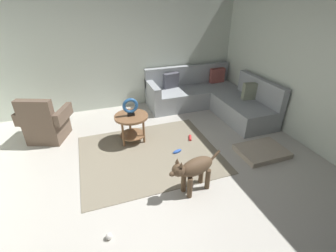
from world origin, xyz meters
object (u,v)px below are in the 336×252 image
Objects in this scene: dog_toy_ball at (109,236)px; dog_toy_bone at (177,151)px; torus_sculpture at (130,107)px; sectional_couch at (210,97)px; dog at (194,169)px; dog_bed_mat at (262,151)px; dog_toy_rope at (190,138)px; armchair at (46,124)px; side_table at (132,122)px.

dog_toy_ball is 0.43× the size of dog_toy_bone.
torus_sculpture is 4.21× the size of dog_toy_ball.
sectional_couch reaches higher than torus_sculpture.
dog is at bearing -71.18° from torus_sculpture.
dog_bed_mat is (2.01, -1.11, -0.67)m from torus_sculpture.
sectional_couch is at bearing 45.30° from dog_toy_ball.
sectional_couch is at bearing 48.09° from dog_toy_rope.
armchair reaches higher than dog_toy_ball.
dog is 1.31m from dog_toy_ball.
sectional_couch is 2.19m from side_table.
dog_toy_bone is at bearing -43.68° from side_table.
torus_sculpture reaches higher than dog.
dog_bed_mat is 4.44× the size of dog_toy_bone.
dog_bed_mat is (-0.01, -1.93, -0.25)m from sectional_couch.
torus_sculpture is at bearing -93.58° from side_table.
armchair is 2.66m from dog_toy_ball.
torus_sculpture is 1.12m from dog_toy_bone.
dog_toy_ball is 2.37m from dog_toy_rope.
side_table is at bearing 136.32° from dog_toy_bone.
armchair reaches higher than dog_toy_bone.
armchair reaches higher than dog_bed_mat.
dog_toy_bone is (2.13, -1.22, -0.29)m from armchair.
dog_toy_bone is (0.64, -0.61, -0.68)m from torus_sculpture.
armchair is 1.20× the size of dog_bed_mat.
sectional_couch is 12.50× the size of dog_toy_bone.
torus_sculpture is at bearing 151.05° from dog_bed_mat.
dog reaches higher than dog_toy_bone.
sectional_couch is at bearing -46.28° from dog.
dog_toy_bone is (0.12, 0.91, -0.35)m from dog.
dog_toy_ball is at bearing -109.62° from torus_sculpture.
armchair is (-3.51, -0.22, 0.03)m from sectional_couch.
dog reaches higher than dog_toy_ball.
side_table is 1.14m from dog_toy_rope.
armchair is at bearing 157.78° from side_table.
dog_bed_mat is at bearing -90.36° from sectional_couch.
dog_bed_mat is 0.96× the size of dog.
armchair is at bearing -176.46° from sectional_couch.
dog_toy_ball is at bearing -109.62° from side_table.
armchair is 12.45× the size of dog_toy_ball.
dog_toy_bone is (0.64, -0.61, -0.39)m from side_table.
dog is at bearing -71.18° from side_table.
side_table is (-2.02, -0.82, 0.12)m from sectional_couch.
dog is at bearing -164.38° from dog_bed_mat.
torus_sculpture is at bearing 70.38° from dog_toy_ball.
dog is 10.80× the size of dog_toy_ball.
side_table is 2.06m from dog_toy_ball.
dog_bed_mat is 4.65× the size of dog_toy_rope.
side_table is (1.48, -0.61, 0.09)m from armchair.
armchair reaches higher than dog.
armchair is 2.69m from dog_toy_rope.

